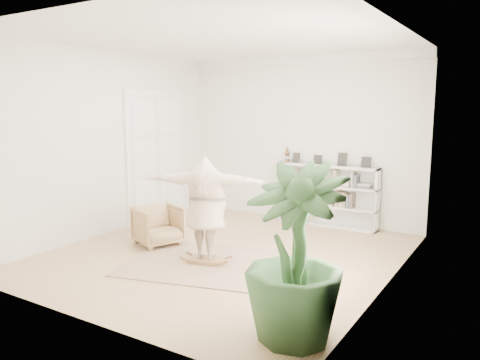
# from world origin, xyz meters

# --- Properties ---
(floor) EXTENTS (6.00, 6.00, 0.00)m
(floor) POSITION_xyz_m (0.00, 0.00, 0.00)
(floor) COLOR #9D7951
(floor) RESTS_ON ground
(room_shell) EXTENTS (6.00, 6.00, 6.00)m
(room_shell) POSITION_xyz_m (0.00, 2.94, 3.51)
(room_shell) COLOR silver
(room_shell) RESTS_ON floor
(doors) EXTENTS (0.09, 1.78, 2.92)m
(doors) POSITION_xyz_m (-2.70, 1.30, 1.40)
(doors) COLOR white
(doors) RESTS_ON floor
(bookshelf) EXTENTS (2.20, 0.35, 1.64)m
(bookshelf) POSITION_xyz_m (0.74, 2.82, 0.64)
(bookshelf) COLOR silver
(bookshelf) RESTS_ON floor
(armchair) EXTENTS (1.03, 1.01, 0.72)m
(armchair) POSITION_xyz_m (-1.35, -0.17, 0.36)
(armchair) COLOR tan
(armchair) RESTS_ON floor
(rug) EXTENTS (2.93, 2.58, 0.02)m
(rug) POSITION_xyz_m (0.03, -0.57, 0.01)
(rug) COLOR tan
(rug) RESTS_ON floor
(rocker_board) EXTENTS (0.62, 0.46, 0.12)m
(rocker_board) POSITION_xyz_m (0.03, -0.57, 0.07)
(rocker_board) COLOR brown
(rocker_board) RESTS_ON rug
(person) EXTENTS (2.11, 1.06, 1.65)m
(person) POSITION_xyz_m (0.03, -0.57, 0.97)
(person) COLOR #C5AC94
(person) RESTS_ON rocker_board
(houseplant) EXTENTS (1.10, 1.10, 1.94)m
(houseplant) POSITION_xyz_m (2.30, -2.10, 0.97)
(houseplant) COLOR #30562B
(houseplant) RESTS_ON floor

